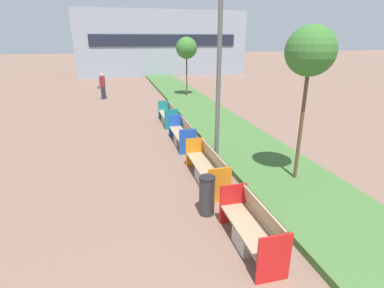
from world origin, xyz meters
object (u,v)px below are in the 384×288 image
(pedestrian_walking, at_px, (103,86))
(bench_orange_frame, at_px, (207,169))
(bench_teal_frame, at_px, (168,116))
(sapling_tree_near, at_px, (310,52))
(street_lamp_post, at_px, (220,34))
(bench_red_frame, at_px, (252,232))
(litter_bin, at_px, (207,195))
(bench_blue_frame, at_px, (182,135))
(sapling_tree_far, at_px, (187,48))

(pedestrian_walking, bearing_deg, bench_orange_frame, -76.79)
(bench_orange_frame, bearing_deg, bench_teal_frame, 90.04)
(sapling_tree_near, bearing_deg, street_lamp_post, 136.91)
(bench_red_frame, height_order, litter_bin, litter_bin)
(bench_blue_frame, xyz_separation_m, litter_bin, (-0.51, -4.99, 0.12))
(bench_red_frame, xyz_separation_m, bench_blue_frame, (0.00, 6.37, 0.01))
(bench_blue_frame, height_order, bench_teal_frame, same)
(bench_orange_frame, xyz_separation_m, sapling_tree_near, (2.43, -0.74, 3.26))
(litter_bin, bearing_deg, sapling_tree_near, 17.50)
(bench_orange_frame, distance_m, bench_teal_frame, 6.50)
(sapling_tree_near, bearing_deg, sapling_tree_far, 90.00)
(sapling_tree_near, bearing_deg, bench_teal_frame, 108.55)
(bench_teal_frame, xyz_separation_m, pedestrian_walking, (-3.25, 7.36, 0.52))
(bench_blue_frame, distance_m, street_lamp_post, 4.44)
(bench_orange_frame, height_order, bench_teal_frame, same)
(bench_red_frame, bearing_deg, bench_teal_frame, 89.99)
(bench_teal_frame, xyz_separation_m, litter_bin, (-0.51, -8.17, 0.12))
(bench_red_frame, relative_size, pedestrian_walking, 1.09)
(bench_blue_frame, height_order, street_lamp_post, street_lamp_post)
(bench_teal_frame, bearing_deg, sapling_tree_far, 69.06)
(bench_orange_frame, bearing_deg, street_lamp_post, 57.76)
(bench_red_frame, relative_size, litter_bin, 1.96)
(bench_teal_frame, height_order, pedestrian_walking, pedestrian_walking)
(bench_teal_frame, bearing_deg, sapling_tree_near, -71.45)
(bench_red_frame, bearing_deg, sapling_tree_far, 81.30)
(bench_orange_frame, height_order, bench_blue_frame, same)
(bench_red_frame, xyz_separation_m, sapling_tree_far, (2.43, 15.91, 2.97))
(bench_blue_frame, height_order, pedestrian_walking, pedestrian_walking)
(bench_red_frame, height_order, sapling_tree_far, sapling_tree_far)
(bench_red_frame, bearing_deg, bench_blue_frame, 89.97)
(litter_bin, height_order, sapling_tree_near, sapling_tree_near)
(litter_bin, height_order, street_lamp_post, street_lamp_post)
(bench_red_frame, relative_size, sapling_tree_near, 0.44)
(sapling_tree_near, height_order, sapling_tree_far, sapling_tree_near)
(bench_blue_frame, xyz_separation_m, sapling_tree_far, (2.43, 9.54, 2.96))
(street_lamp_post, relative_size, pedestrian_walking, 4.23)
(bench_blue_frame, distance_m, bench_teal_frame, 3.18)
(bench_orange_frame, relative_size, street_lamp_post, 0.33)
(bench_orange_frame, bearing_deg, sapling_tree_far, 79.32)
(sapling_tree_far, bearing_deg, street_lamp_post, -98.69)
(litter_bin, distance_m, pedestrian_walking, 15.77)
(bench_red_frame, bearing_deg, litter_bin, 110.16)
(street_lamp_post, xyz_separation_m, sapling_tree_near, (1.82, -1.70, -0.44))
(bench_orange_frame, height_order, street_lamp_post, street_lamp_post)
(sapling_tree_near, bearing_deg, litter_bin, -162.50)
(bench_teal_frame, height_order, litter_bin, litter_bin)
(bench_orange_frame, relative_size, sapling_tree_near, 0.57)
(bench_orange_frame, xyz_separation_m, pedestrian_walking, (-3.25, 13.87, 0.51))
(bench_red_frame, xyz_separation_m, sapling_tree_near, (2.43, 2.31, 3.28))
(pedestrian_walking, bearing_deg, bench_red_frame, -79.13)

